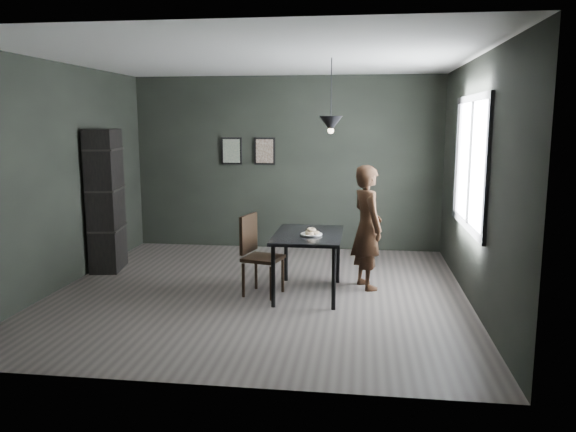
# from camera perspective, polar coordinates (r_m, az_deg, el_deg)

# --- Properties ---
(ground) EXTENTS (5.00, 5.00, 0.00)m
(ground) POSITION_cam_1_polar(r_m,az_deg,el_deg) (6.99, -2.92, -7.70)
(ground) COLOR #36312F
(ground) RESTS_ON ground
(back_wall) EXTENTS (5.00, 0.10, 2.80)m
(back_wall) POSITION_cam_1_polar(r_m,az_deg,el_deg) (9.17, -0.17, 5.36)
(back_wall) COLOR black
(back_wall) RESTS_ON ground
(ceiling) EXTENTS (5.00, 5.00, 0.02)m
(ceiling) POSITION_cam_1_polar(r_m,az_deg,el_deg) (6.72, -3.14, 15.75)
(ceiling) COLOR silver
(ceiling) RESTS_ON ground
(window_assembly) EXTENTS (0.04, 1.96, 1.56)m
(window_assembly) POSITION_cam_1_polar(r_m,az_deg,el_deg) (6.90, 18.02, 5.15)
(window_assembly) COLOR white
(window_assembly) RESTS_ON ground
(cafe_table) EXTENTS (0.80, 1.20, 0.75)m
(cafe_table) POSITION_cam_1_polar(r_m,az_deg,el_deg) (6.74, 2.05, -2.45)
(cafe_table) COLOR black
(cafe_table) RESTS_ON ground
(white_plate) EXTENTS (0.23, 0.23, 0.01)m
(white_plate) POSITION_cam_1_polar(r_m,az_deg,el_deg) (6.62, 2.39, -1.93)
(white_plate) COLOR white
(white_plate) RESTS_ON cafe_table
(donut_pile) EXTENTS (0.18, 0.18, 0.08)m
(donut_pile) POSITION_cam_1_polar(r_m,az_deg,el_deg) (6.61, 2.39, -1.64)
(donut_pile) COLOR beige
(donut_pile) RESTS_ON white_plate
(woman) EXTENTS (0.57, 0.67, 1.55)m
(woman) POSITION_cam_1_polar(r_m,az_deg,el_deg) (7.06, 8.05, -1.13)
(woman) COLOR black
(woman) RESTS_ON ground
(wood_chair) EXTENTS (0.51, 0.51, 0.97)m
(wood_chair) POSITION_cam_1_polar(r_m,az_deg,el_deg) (6.78, -3.22, -3.40)
(wood_chair) COLOR black
(wood_chair) RESTS_ON ground
(shelf_unit) EXTENTS (0.48, 0.71, 1.97)m
(shelf_unit) POSITION_cam_1_polar(r_m,az_deg,el_deg) (8.24, -18.03, 1.52)
(shelf_unit) COLOR black
(shelf_unit) RESTS_ON ground
(pendant_lamp) EXTENTS (0.28, 0.28, 0.86)m
(pendant_lamp) POSITION_cam_1_polar(r_m,az_deg,el_deg) (6.67, 4.37, 9.34)
(pendant_lamp) COLOR black
(pendant_lamp) RESTS_ON ground
(framed_print_left) EXTENTS (0.34, 0.04, 0.44)m
(framed_print_left) POSITION_cam_1_polar(r_m,az_deg,el_deg) (9.29, -5.74, 6.60)
(framed_print_left) COLOR black
(framed_print_left) RESTS_ON ground
(framed_print_right) EXTENTS (0.34, 0.04, 0.44)m
(framed_print_right) POSITION_cam_1_polar(r_m,az_deg,el_deg) (9.18, -2.38, 6.60)
(framed_print_right) COLOR black
(framed_print_right) RESTS_ON ground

